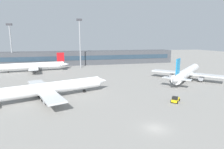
% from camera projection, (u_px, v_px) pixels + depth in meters
% --- Properties ---
extents(ground_plane, '(400.00, 400.00, 0.00)m').
position_uv_depth(ground_plane, '(109.00, 82.00, 73.05)').
color(ground_plane, gray).
extents(terminal_building, '(116.62, 12.13, 9.00)m').
position_uv_depth(terminal_building, '(90.00, 58.00, 125.81)').
color(terminal_building, '#3F4247').
rests_on(terminal_building, ground_plane).
extents(airplane_near, '(38.03, 27.17, 9.71)m').
position_uv_depth(airplane_near, '(48.00, 88.00, 52.17)').
color(airplane_near, white).
rests_on(airplane_near, ground_plane).
extents(airplane_mid, '(32.71, 30.61, 10.25)m').
position_uv_depth(airplane_mid, '(187.00, 72.00, 76.97)').
color(airplane_mid, silver).
rests_on(airplane_mid, ground_plane).
extents(airplane_far, '(38.86, 27.31, 9.62)m').
position_uv_depth(airplane_far, '(32.00, 66.00, 96.73)').
color(airplane_far, white).
rests_on(airplane_far, ground_plane).
extents(baggage_tug_yellow, '(3.61, 3.60, 1.75)m').
position_uv_depth(baggage_tug_yellow, '(175.00, 99.00, 49.39)').
color(baggage_tug_yellow, yellow).
rests_on(baggage_tug_yellow, ground_plane).
extents(floodlight_tower_west, '(3.20, 0.80, 25.88)m').
position_uv_depth(floodlight_tower_west, '(11.00, 43.00, 107.41)').
color(floodlight_tower_west, gray).
rests_on(floodlight_tower_west, ground_plane).
extents(floodlight_tower_east, '(3.20, 0.80, 28.49)m').
position_uv_depth(floodlight_tower_east, '(80.00, 40.00, 107.48)').
color(floodlight_tower_east, gray).
rests_on(floodlight_tower_east, ground_plane).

